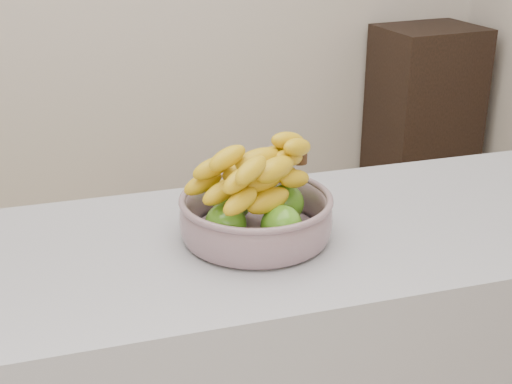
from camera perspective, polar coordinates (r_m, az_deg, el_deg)
cabinet at (r=3.94m, az=13.26°, el=6.19°), size 0.54×0.45×0.91m
fruit_bowl at (r=1.43m, az=0.03°, el=-1.40°), size 0.31×0.31×0.19m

